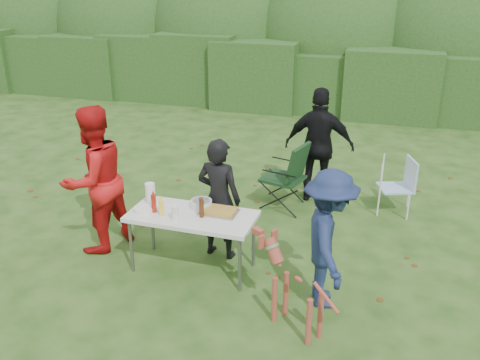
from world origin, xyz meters
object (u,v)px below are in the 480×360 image
(folding_table, at_px, (192,218))
(dog, at_px, (298,291))
(person_red_jacket, at_px, (95,180))
(person_cook, at_px, (219,199))
(child, at_px, (328,240))
(camping_chair, at_px, (283,175))
(person_black_puffy, at_px, (319,146))
(lawn_chair, at_px, (395,186))
(mustard_bottle, at_px, (161,208))
(ketchup_bottle, at_px, (154,203))
(paper_towel_roll, at_px, (150,193))
(beer_bottle, at_px, (201,208))

(folding_table, relative_size, dog, 1.58)
(person_red_jacket, bearing_deg, person_cook, 120.92)
(person_red_jacket, height_order, child, person_red_jacket)
(dog, relative_size, camping_chair, 0.91)
(camping_chair, bearing_deg, person_black_puffy, -124.40)
(lawn_chair, xyz_separation_m, mustard_bottle, (-2.60, -2.53, 0.42))
(lawn_chair, relative_size, ketchup_bottle, 3.84)
(mustard_bottle, height_order, paper_towel_roll, paper_towel_roll)
(person_cook, height_order, mustard_bottle, person_cook)
(child, distance_m, dog, 0.67)
(person_red_jacket, relative_size, person_black_puffy, 1.06)
(person_red_jacket, height_order, camping_chair, person_red_jacket)
(dog, relative_size, lawn_chair, 1.12)
(person_cook, xyz_separation_m, beer_bottle, (-0.05, -0.45, 0.08))
(folding_table, distance_m, camping_chair, 2.18)
(dog, bearing_deg, mustard_bottle, 12.85)
(dog, height_order, lawn_chair, dog)
(dog, relative_size, beer_bottle, 3.96)
(camping_chair, bearing_deg, mustard_bottle, 81.44)
(camping_chair, height_order, ketchup_bottle, camping_chair)
(folding_table, relative_size, paper_towel_roll, 5.77)
(paper_towel_roll, bearing_deg, camping_chair, 57.63)
(person_red_jacket, distance_m, ketchup_bottle, 0.95)
(person_red_jacket, height_order, mustard_bottle, person_red_jacket)
(person_cook, xyz_separation_m, lawn_chair, (2.08, 1.97, -0.36))
(ketchup_bottle, bearing_deg, beer_bottle, 4.54)
(person_red_jacket, bearing_deg, camping_chair, 154.74)
(folding_table, distance_m, person_cook, 0.47)
(person_cook, bearing_deg, paper_towel_roll, 26.07)
(child, relative_size, paper_towel_roll, 5.96)
(camping_chair, bearing_deg, beer_bottle, 91.58)
(person_cook, bearing_deg, lawn_chair, -130.09)
(person_black_puffy, height_order, paper_towel_roll, person_black_puffy)
(person_cook, distance_m, lawn_chair, 2.89)
(mustard_bottle, bearing_deg, person_red_jacket, 165.48)
(person_cook, xyz_separation_m, camping_chair, (0.44, 1.65, -0.26))
(dog, distance_m, camping_chair, 2.93)
(child, distance_m, camping_chair, 2.49)
(beer_bottle, distance_m, paper_towel_roll, 0.76)
(folding_table, xyz_separation_m, person_red_jacket, (-1.37, 0.14, 0.27))
(person_red_jacket, distance_m, mustard_bottle, 1.08)
(person_cook, height_order, beer_bottle, person_cook)
(person_red_jacket, xyz_separation_m, person_black_puffy, (2.46, 2.34, -0.05))
(beer_bottle, height_order, paper_towel_roll, paper_towel_roll)
(person_red_jacket, relative_size, ketchup_bottle, 8.66)
(lawn_chair, height_order, beer_bottle, beer_bottle)
(lawn_chair, bearing_deg, person_red_jacket, 11.74)
(folding_table, xyz_separation_m, mustard_bottle, (-0.32, -0.13, 0.15))
(person_black_puffy, bearing_deg, paper_towel_roll, 51.33)
(child, height_order, ketchup_bottle, child)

